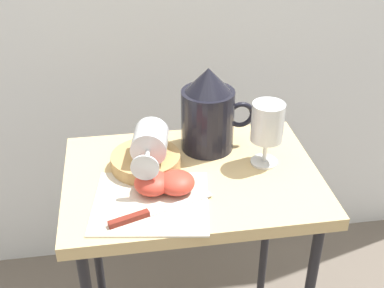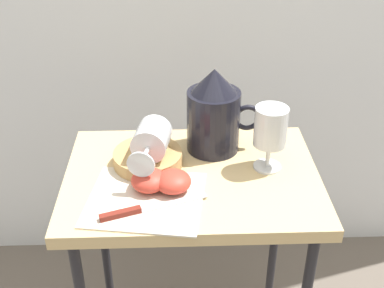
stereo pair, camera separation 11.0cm
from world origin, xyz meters
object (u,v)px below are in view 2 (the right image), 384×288
table (192,200)px  pitcher (214,118)px  wine_glass_upright (270,130)px  apple_half_right (173,181)px  apple_half_left (149,180)px  basket_tray (148,159)px  wine_glass_tipped_near (151,140)px  knife (138,210)px

table → pitcher: pitcher is taller
wine_glass_upright → apple_half_right: (-0.22, -0.08, -0.07)m
apple_half_left → basket_tray: bearing=94.1°
wine_glass_tipped_near → apple_half_left: bearing=-92.6°
table → pitcher: bearing=63.3°
apple_half_left → knife: bearing=-104.0°
table → wine_glass_tipped_near: 0.18m
pitcher → basket_tray: bearing=-156.0°
knife → wine_glass_upright: bearing=28.5°
pitcher → apple_half_right: bearing=-119.7°
wine_glass_upright → apple_half_right: bearing=-159.0°
wine_glass_upright → apple_half_right: size_ratio=1.97×
pitcher → knife: (-0.17, -0.25, -0.08)m
wine_glass_upright → apple_half_left: 0.29m
pitcher → knife: size_ratio=0.95×
pitcher → wine_glass_tipped_near: pitcher is taller
wine_glass_tipped_near → apple_half_left: (-0.00, -0.09, -0.05)m
basket_tray → pitcher: (0.16, 0.07, 0.07)m
basket_tray → apple_half_right: (0.06, -0.10, 0.01)m
pitcher → apple_half_left: 0.23m
pitcher → knife: pitcher is taller
wine_glass_upright → table: bearing=-173.2°
apple_half_right → knife: apple_half_right is taller
apple_half_right → wine_glass_tipped_near: bearing=117.1°
table → pitcher: 0.20m
apple_half_right → knife: (-0.07, -0.07, -0.02)m
pitcher → wine_glass_tipped_near: bearing=-150.8°
basket_tray → pitcher: pitcher is taller
table → apple_half_left: size_ratio=8.63×
table → knife: knife is taller
wine_glass_upright → wine_glass_tipped_near: 0.27m
table → apple_half_right: (-0.04, -0.06, 0.10)m
knife → apple_half_left: bearing=76.0°
table → knife: bearing=-129.9°
apple_half_right → apple_half_left: bearing=173.2°
table → wine_glass_upright: size_ratio=4.39×
wine_glass_tipped_near → apple_half_right: size_ratio=2.04×
table → wine_glass_tipped_near: (-0.09, 0.03, 0.15)m
pitcher → wine_glass_upright: size_ratio=1.36×
table → apple_half_left: bearing=-148.9°
wine_glass_tipped_near → table: bearing=-18.1°
apple_half_left → apple_half_right: same height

